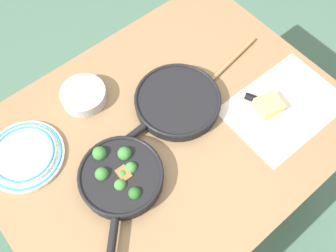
# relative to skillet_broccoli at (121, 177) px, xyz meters

# --- Properties ---
(ground_plane) EXTENTS (14.00, 14.00, 0.00)m
(ground_plane) POSITION_rel_skillet_broccoli_xyz_m (0.22, 0.05, -0.75)
(ground_plane) COLOR #476B56
(dining_table_red) EXTENTS (1.16, 0.90, 0.73)m
(dining_table_red) POSITION_rel_skillet_broccoli_xyz_m (0.22, 0.05, -0.11)
(dining_table_red) COLOR olive
(dining_table_red) RESTS_ON ground_plane
(skillet_broccoli) EXTENTS (0.32, 0.33, 0.07)m
(skillet_broccoli) POSITION_rel_skillet_broccoli_xyz_m (0.00, 0.00, 0.00)
(skillet_broccoli) COLOR black
(skillet_broccoli) RESTS_ON dining_table_red
(skillet_eggs) EXTENTS (0.42, 0.29, 0.04)m
(skillet_eggs) POSITION_rel_skillet_broccoli_xyz_m (0.31, 0.10, -0.01)
(skillet_eggs) COLOR black
(skillet_eggs) RESTS_ON dining_table_red
(wooden_spoon) EXTENTS (0.41, 0.08, 0.02)m
(wooden_spoon) POSITION_rel_skillet_broccoli_xyz_m (0.47, 0.09, -0.02)
(wooden_spoon) COLOR #A87A4C
(wooden_spoon) RESTS_ON dining_table_red
(parchment_sheet) EXTENTS (0.40, 0.28, 0.00)m
(parchment_sheet) POSITION_rel_skillet_broccoli_xyz_m (0.58, -0.14, -0.03)
(parchment_sheet) COLOR silver
(parchment_sheet) RESTS_ON dining_table_red
(grater_knife) EXTENTS (0.14, 0.25, 0.02)m
(grater_knife) POSITION_rel_skillet_broccoli_xyz_m (0.55, -0.12, -0.02)
(grater_knife) COLOR silver
(grater_knife) RESTS_ON dining_table_red
(cheese_block) EXTENTS (0.09, 0.09, 0.04)m
(cheese_block) POSITION_rel_skillet_broccoli_xyz_m (0.53, -0.11, -0.01)
(cheese_block) COLOR #EACC66
(cheese_block) RESTS_ON dining_table_red
(dinner_plate_stack) EXTENTS (0.25, 0.25, 0.03)m
(dinner_plate_stack) POSITION_rel_skillet_broccoli_xyz_m (-0.19, 0.26, -0.02)
(dinner_plate_stack) COLOR silver
(dinner_plate_stack) RESTS_ON dining_table_red
(prep_bowl_steel) EXTENTS (0.15, 0.15, 0.04)m
(prep_bowl_steel) POSITION_rel_skillet_broccoli_xyz_m (0.08, 0.32, -0.01)
(prep_bowl_steel) COLOR #B7B7BC
(prep_bowl_steel) RESTS_ON dining_table_red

